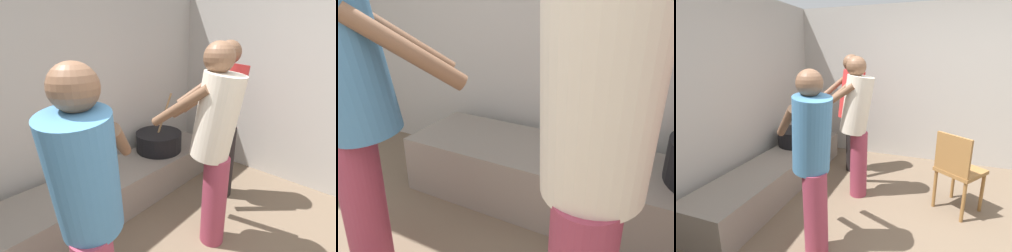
% 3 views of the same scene
% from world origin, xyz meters
% --- Properties ---
extents(block_enclosure_rear, '(5.05, 0.20, 2.38)m').
position_xyz_m(block_enclosure_rear, '(0.00, 2.53, 1.19)').
color(block_enclosure_rear, '#ADA8A0').
rests_on(block_enclosure_rear, ground_plane).
extents(hearth_ledge, '(2.55, 0.60, 0.38)m').
position_xyz_m(hearth_ledge, '(0.72, 2.01, 0.19)').
color(hearth_ledge, slate).
rests_on(hearth_ledge, ground_plane).
extents(cooking_pot_main, '(0.55, 0.55, 0.68)m').
position_xyz_m(cooking_pot_main, '(1.30, 2.05, 0.50)').
color(cooking_pot_main, black).
rests_on(cooking_pot_main, hearth_ledge).
extents(cook_in_blue_shirt, '(0.68, 0.69, 1.55)m').
position_xyz_m(cook_in_blue_shirt, '(-0.14, 1.08, 0.88)').
color(cook_in_blue_shirt, '#8C3347').
rests_on(cook_in_blue_shirt, ground_plane).
extents(cook_in_cream_shirt, '(0.42, 0.71, 1.63)m').
position_xyz_m(cook_in_cream_shirt, '(0.87, 1.04, 0.94)').
color(cook_in_cream_shirt, '#8C3347').
rests_on(cook_in_cream_shirt, ground_plane).
extents(cook_in_red_shirt, '(0.72, 0.69, 1.65)m').
position_xyz_m(cook_in_red_shirt, '(1.51, 1.30, 0.95)').
color(cook_in_red_shirt, black).
rests_on(cook_in_red_shirt, ground_plane).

